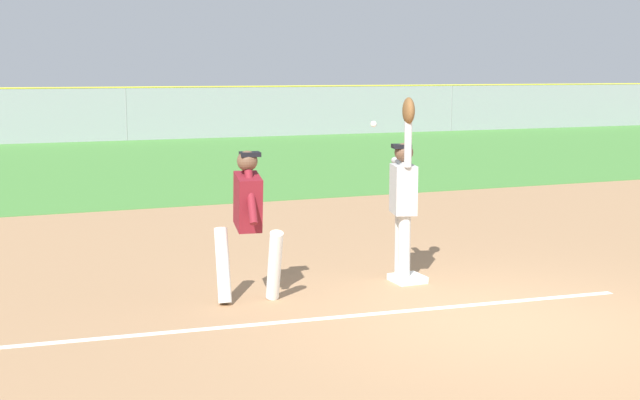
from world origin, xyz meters
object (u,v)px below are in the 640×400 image
parked_car_tan (207,115)px  first_base (407,278)px  parked_car_blue (99,117)px  parked_car_green (314,113)px  runner (248,215)px  fielder (404,192)px  baseball (374,124)px

parked_car_tan → first_base: bearing=-104.9°
parked_car_blue → parked_car_green: (9.52, -0.03, 0.00)m
parked_car_tan → parked_car_green: same height
runner → parked_car_blue: size_ratio=0.39×
fielder → parked_car_tan: size_ratio=0.50×
first_base → runner: runner is taller
first_base → baseball: baseball is taller
fielder → runner: 2.08m
fielder → baseball: fielder is taller
parked_car_tan → parked_car_green: 4.96m
baseball → parked_car_blue: bearing=89.9°
runner → parked_car_green: size_ratio=0.39×
fielder → parked_car_green: size_ratio=0.51×
first_base → parked_car_tan: size_ratio=0.08×
fielder → parked_car_tan: 27.17m
parked_car_green → baseball: bearing=-108.8°
baseball → parked_car_blue: baseball is taller
runner → baseball: (1.66, 0.28, 0.96)m
runner → fielder: bearing=13.9°
runner → parked_car_green: bearing=74.8°
parked_car_tan → fielder: bearing=-105.0°
fielder → parked_car_green: bearing=-94.3°
fielder → baseball: bearing=8.9°
parked_car_blue → parked_car_tan: (4.56, -0.02, 0.00)m
parked_car_blue → parked_car_tan: same height
parked_car_blue → fielder: bearing=-90.6°
fielder → parked_car_tan: bearing=-84.4°
parked_car_blue → first_base: bearing=-90.6°
first_base → runner: (-2.10, -0.18, 0.96)m
fielder → runner: bearing=21.1°
parked_car_tan → runner: bearing=-109.1°
baseball → parked_car_green: baseball is taller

